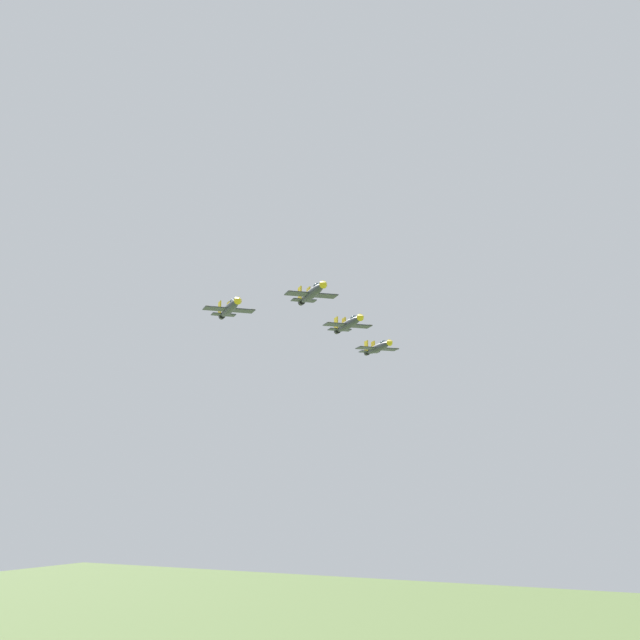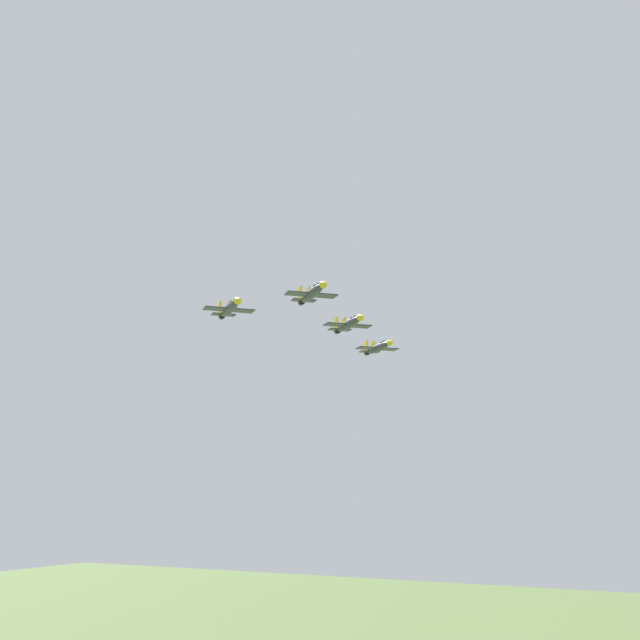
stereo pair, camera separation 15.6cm
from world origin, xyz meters
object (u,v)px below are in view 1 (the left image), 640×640
object	(u,v)px
jet_left_wingman	(349,324)
jet_left_outer	(378,347)
jet_lead	(312,293)
jet_right_wingman	(230,308)

from	to	relation	value
jet_left_wingman	jet_left_outer	size ratio (longest dim) A/B	1.02
jet_lead	jet_left_wingman	bearing A→B (deg)	140.14
jet_left_outer	jet_left_wingman	bearing A→B (deg)	-40.27
jet_lead	jet_left_wingman	distance (m)	22.27
jet_lead	jet_right_wingman	world-z (taller)	jet_lead
jet_left_wingman	jet_right_wingman	xyz separation A→B (m)	(-20.06, -20.49, 1.81)
jet_right_wingman	jet_left_outer	distance (m)	46.37
jet_right_wingman	jet_left_outer	size ratio (longest dim) A/B	1.06
jet_lead	jet_right_wingman	distance (m)	22.15
jet_left_wingman	jet_left_outer	xyz separation A→B (m)	(-2.02, 22.05, -1.97)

